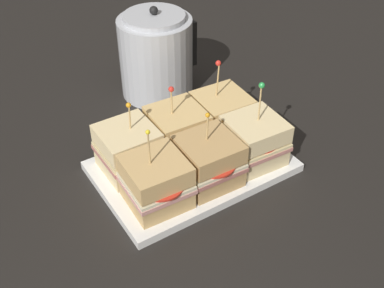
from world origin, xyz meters
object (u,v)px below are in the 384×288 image
serving_platter (192,166)px  sandwich_front_center (208,161)px  kettle_steel (156,55)px  sandwich_front_left (156,182)px  sandwich_back_left (128,150)px  sandwich_back_center (177,131)px  sandwich_back_right (222,114)px  sandwich_front_right (254,141)px

serving_platter → sandwich_front_center: bearing=-90.4°
serving_platter → kettle_steel: 0.33m
serving_platter → sandwich_front_center: 0.08m
sandwich_front_left → kettle_steel: bearing=60.4°
sandwich_back_left → sandwich_back_center: size_ratio=0.98×
sandwich_back_center → kettle_steel: 0.26m
serving_platter → sandwich_back_right: bearing=26.8°
sandwich_front_center → sandwich_front_right: (0.11, 0.00, 0.00)m
sandwich_back_right → serving_platter: bearing=-153.2°
sandwich_front_right → sandwich_back_center: (-0.11, 0.11, -0.00)m
sandwich_back_center → sandwich_back_left: bearing=180.0°
sandwich_front_left → sandwich_back_center: sandwich_front_left is taller
sandwich_back_center → kettle_steel: size_ratio=0.69×
sandwich_front_right → sandwich_back_left: 0.25m
sandwich_front_center → sandwich_front_right: sandwich_front_right is taller
sandwich_front_center → sandwich_back_right: (0.11, 0.11, -0.00)m
sandwich_front_right → sandwich_back_right: size_ratio=1.02×
sandwich_front_center → sandwich_front_right: 0.11m
serving_platter → kettle_steel: size_ratio=1.69×
kettle_steel → sandwich_back_left: bearing=-129.5°
sandwich_back_right → sandwich_front_left: bearing=-153.5°
serving_platter → sandwich_front_right: bearing=-26.3°
sandwich_back_right → kettle_steel: (-0.02, 0.24, 0.04)m
serving_platter → sandwich_front_right: sandwich_front_right is taller
sandwich_back_center → serving_platter: bearing=-89.1°
sandwich_back_left → sandwich_back_right: (0.22, 0.00, -0.00)m
sandwich_front_center → sandwich_back_center: size_ratio=0.99×
sandwich_front_center → sandwich_back_left: bearing=134.6°
sandwich_front_right → sandwich_back_center: sandwich_front_right is taller
sandwich_back_center → sandwich_front_left: bearing=-135.1°
sandwich_front_center → kettle_steel: kettle_steel is taller
sandwich_back_left → kettle_steel: kettle_steel is taller
sandwich_front_left → sandwich_front_right: sandwich_front_right is taller
sandwich_front_right → kettle_steel: bearing=93.5°
sandwich_back_right → kettle_steel: kettle_steel is taller
sandwich_back_left → sandwich_back_center: sandwich_back_center is taller
kettle_steel → sandwich_back_right: bearing=-84.9°
serving_platter → sandwich_front_right: 0.14m
sandwich_front_left → sandwich_back_right: 0.25m
sandwich_front_right → sandwich_back_right: bearing=89.9°
kettle_steel → serving_platter: bearing=-106.7°
sandwich_front_center → sandwich_front_left: bearing=178.6°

